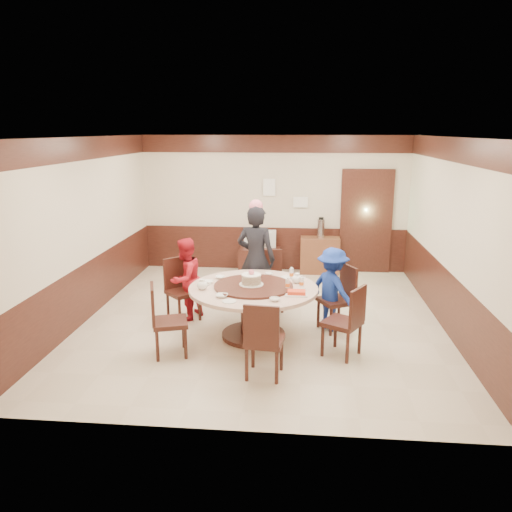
# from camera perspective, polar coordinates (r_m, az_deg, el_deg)

# --- Properties ---
(room) EXTENTS (6.00, 6.04, 2.84)m
(room) POSITION_cam_1_polar(r_m,az_deg,el_deg) (7.60, 0.83, 0.34)
(room) COLOR beige
(room) RESTS_ON ground
(banquet_table) EXTENTS (1.82, 1.82, 0.78)m
(banquet_table) POSITION_cam_1_polar(r_m,az_deg,el_deg) (7.11, -0.30, -5.22)
(banquet_table) COLOR #371711
(banquet_table) RESTS_ON ground
(chair_0) EXTENTS (0.60, 0.60, 0.97)m
(chair_0) POSITION_cam_1_polar(r_m,az_deg,el_deg) (7.54, 9.19, -6.10)
(chair_0) COLOR #371711
(chair_0) RESTS_ON ground
(chair_1) EXTENTS (0.50, 0.51, 0.97)m
(chair_1) POSITION_cam_1_polar(r_m,az_deg,el_deg) (8.30, 1.64, -4.02)
(chair_1) COLOR #371711
(chair_1) RESTS_ON ground
(chair_2) EXTENTS (0.62, 0.62, 0.97)m
(chair_2) POSITION_cam_1_polar(r_m,az_deg,el_deg) (7.92, -8.36, -5.08)
(chair_2) COLOR #371711
(chair_2) RESTS_ON ground
(chair_3) EXTENTS (0.56, 0.55, 0.97)m
(chair_3) POSITION_cam_1_polar(r_m,az_deg,el_deg) (6.74, -9.94, -8.65)
(chair_3) COLOR #371711
(chair_3) RESTS_ON ground
(chair_4) EXTENTS (0.49, 0.49, 0.97)m
(chair_4) POSITION_cam_1_polar(r_m,az_deg,el_deg) (6.09, 0.93, -11.01)
(chair_4) COLOR #371711
(chair_4) RESTS_ON ground
(chair_5) EXTENTS (0.61, 0.60, 0.97)m
(chair_5) POSITION_cam_1_polar(r_m,az_deg,el_deg) (6.72, 9.92, -8.74)
(chair_5) COLOR #371711
(chair_5) RESTS_ON ground
(person_standing) EXTENTS (0.72, 0.55, 1.75)m
(person_standing) POSITION_cam_1_polar(r_m,az_deg,el_deg) (8.06, 0.00, -0.34)
(person_standing) COLOR black
(person_standing) RESTS_ON ground
(person_red) EXTENTS (0.71, 0.78, 1.30)m
(person_red) POSITION_cam_1_polar(r_m,az_deg,el_deg) (7.83, -8.07, -2.64)
(person_red) COLOR red
(person_red) RESTS_ON ground
(person_blue) EXTENTS (0.89, 0.91, 1.25)m
(person_blue) POSITION_cam_1_polar(r_m,az_deg,el_deg) (7.43, 8.73, -3.79)
(person_blue) COLOR navy
(person_blue) RESTS_ON ground
(birthday_cake) EXTENTS (0.34, 0.34, 0.22)m
(birthday_cake) POSITION_cam_1_polar(r_m,az_deg,el_deg) (7.03, -0.54, -2.68)
(birthday_cake) COLOR white
(birthday_cake) RESTS_ON banquet_table
(teapot_left) EXTENTS (0.17, 0.15, 0.13)m
(teapot_left) POSITION_cam_1_polar(r_m,az_deg,el_deg) (6.96, -6.16, -3.34)
(teapot_left) COLOR white
(teapot_left) RESTS_ON banquet_table
(teapot_right) EXTENTS (0.17, 0.15, 0.13)m
(teapot_right) POSITION_cam_1_polar(r_m,az_deg,el_deg) (7.23, 4.70, -2.64)
(teapot_right) COLOR white
(teapot_right) RESTS_ON banquet_table
(bowl_0) EXTENTS (0.14, 0.14, 0.03)m
(bowl_0) POSITION_cam_1_polar(r_m,az_deg,el_deg) (7.46, -4.14, -2.43)
(bowl_0) COLOR white
(bowl_0) RESTS_ON banquet_table
(bowl_1) EXTENTS (0.14, 0.14, 0.04)m
(bowl_1) POSITION_cam_1_polar(r_m,az_deg,el_deg) (6.48, 2.14, -4.98)
(bowl_1) COLOR white
(bowl_1) RESTS_ON banquet_table
(bowl_2) EXTENTS (0.16, 0.16, 0.04)m
(bowl_2) POSITION_cam_1_polar(r_m,az_deg,el_deg) (6.64, -3.92, -4.55)
(bowl_2) COLOR white
(bowl_2) RESTS_ON banquet_table
(bowl_3) EXTENTS (0.12, 0.12, 0.04)m
(bowl_3) POSITION_cam_1_polar(r_m,az_deg,el_deg) (6.87, 5.31, -3.92)
(bowl_3) COLOR white
(bowl_3) RESTS_ON banquet_table
(bowl_4) EXTENTS (0.15, 0.15, 0.04)m
(bowl_4) POSITION_cam_1_polar(r_m,az_deg,el_deg) (7.24, -5.47, -2.97)
(bowl_4) COLOR white
(bowl_4) RESTS_ON banquet_table
(bowl_5) EXTENTS (0.13, 0.13, 0.04)m
(bowl_5) POSITION_cam_1_polar(r_m,az_deg,el_deg) (7.60, 1.51, -2.07)
(bowl_5) COLOR white
(bowl_5) RESTS_ON banquet_table
(saucer_near) EXTENTS (0.18, 0.18, 0.01)m
(saucer_near) POSITION_cam_1_polar(r_m,az_deg,el_deg) (6.46, -3.09, -5.19)
(saucer_near) COLOR white
(saucer_near) RESTS_ON banquet_table
(saucer_far) EXTENTS (0.18, 0.18, 0.01)m
(saucer_far) POSITION_cam_1_polar(r_m,az_deg,el_deg) (7.49, 3.50, -2.44)
(saucer_far) COLOR white
(saucer_far) RESTS_ON banquet_table
(shrimp_platter) EXTENTS (0.30, 0.20, 0.06)m
(shrimp_platter) POSITION_cam_1_polar(r_m,az_deg,el_deg) (6.72, 4.66, -4.24)
(shrimp_platter) COLOR white
(shrimp_platter) RESTS_ON banquet_table
(bottle_0) EXTENTS (0.06, 0.06, 0.16)m
(bottle_0) POSITION_cam_1_polar(r_m,az_deg,el_deg) (6.91, 3.64, -3.24)
(bottle_0) COLOR white
(bottle_0) RESTS_ON banquet_table
(bottle_1) EXTENTS (0.06, 0.06, 0.16)m
(bottle_1) POSITION_cam_1_polar(r_m,az_deg,el_deg) (7.00, 5.23, -3.06)
(bottle_1) COLOR white
(bottle_1) RESTS_ON banquet_table
(bottle_2) EXTENTS (0.06, 0.06, 0.16)m
(bottle_2) POSITION_cam_1_polar(r_m,az_deg,el_deg) (7.41, 4.08, -2.03)
(bottle_2) COLOR white
(bottle_2) RESTS_ON banquet_table
(tv_stand) EXTENTS (0.85, 0.45, 0.50)m
(tv_stand) POSITION_cam_1_polar(r_m,az_deg,el_deg) (10.47, 0.40, -0.45)
(tv_stand) COLOR #371711
(tv_stand) RESTS_ON ground
(television) EXTENTS (0.67, 0.11, 0.39)m
(television) POSITION_cam_1_polar(r_m,az_deg,el_deg) (10.36, 0.40, 1.92)
(television) COLOR #949496
(television) RESTS_ON tv_stand
(side_cabinet) EXTENTS (0.80, 0.40, 0.75)m
(side_cabinet) POSITION_cam_1_polar(r_m,az_deg,el_deg) (10.43, 7.28, 0.10)
(side_cabinet) COLOR brown
(side_cabinet) RESTS_ON ground
(thermos) EXTENTS (0.15, 0.15, 0.38)m
(thermos) POSITION_cam_1_polar(r_m,az_deg,el_deg) (10.31, 7.43, 3.14)
(thermos) COLOR silver
(thermos) RESTS_ON side_cabinet
(notice_left) EXTENTS (0.25, 0.00, 0.35)m
(notice_left) POSITION_cam_1_polar(r_m,az_deg,el_deg) (10.38, 1.53, 7.85)
(notice_left) COLOR white
(notice_left) RESTS_ON room
(notice_right) EXTENTS (0.30, 0.00, 0.22)m
(notice_right) POSITION_cam_1_polar(r_m,az_deg,el_deg) (10.39, 5.12, 6.15)
(notice_right) COLOR white
(notice_right) RESTS_ON room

